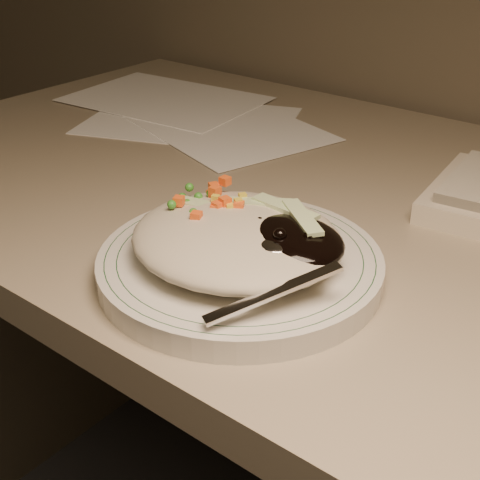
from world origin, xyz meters
The scene contains 5 objects.
desk centered at (0.00, 1.38, 0.54)m, with size 1.40×0.70×0.74m.
plate centered at (-0.05, 1.18, 0.75)m, with size 0.26×0.26×0.02m, color silver.
plate_rim centered at (-0.05, 1.18, 0.76)m, with size 0.24×0.24×0.00m.
meal centered at (-0.04, 1.18, 0.78)m, with size 0.21×0.19×0.05m.
papers centered at (-0.40, 1.50, 0.74)m, with size 0.49×0.32×0.00m.
Camera 1 is at (0.28, 0.77, 1.06)m, focal length 50.00 mm.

